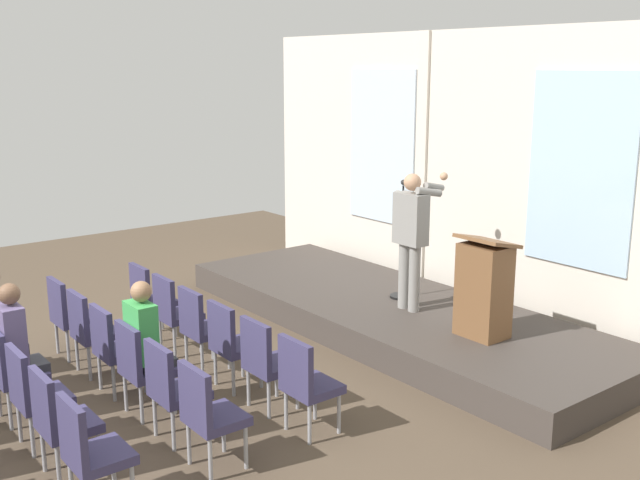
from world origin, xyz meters
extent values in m
plane|color=brown|center=(0.00, 0.00, 0.00)|extent=(15.49, 15.49, 0.00)
cube|color=silver|center=(0.00, 5.96, 1.89)|extent=(8.53, 0.10, 3.79)
cube|color=silver|center=(-1.71, 5.90, 2.12)|extent=(1.39, 0.04, 2.29)
cube|color=silver|center=(-0.86, 5.90, 1.89)|extent=(0.20, 0.08, 3.79)
cube|color=silver|center=(1.71, 5.90, 2.12)|extent=(1.39, 0.04, 2.29)
cube|color=#3F3833|center=(0.00, 4.56, 0.18)|extent=(6.40, 2.20, 0.36)
cylinder|color=gray|center=(0.26, 4.49, 0.77)|extent=(0.14, 0.14, 0.83)
cylinder|color=gray|center=(0.44, 4.49, 0.77)|extent=(0.14, 0.14, 0.83)
cube|color=gray|center=(0.35, 4.49, 1.50)|extent=(0.42, 0.22, 0.63)
cube|color=#B28C19|center=(0.35, 4.61, 1.58)|extent=(0.06, 0.01, 0.38)
sphere|color=tan|center=(0.35, 4.50, 1.95)|extent=(0.21, 0.21, 0.21)
cylinder|color=gray|center=(0.11, 4.57, 1.60)|extent=(0.09, 0.28, 0.45)
cylinder|color=gray|center=(0.51, 4.63, 1.84)|extent=(0.15, 0.36, 0.15)
cylinder|color=gray|center=(0.46, 4.76, 1.89)|extent=(0.11, 0.34, 0.15)
sphere|color=tan|center=(0.38, 5.02, 1.98)|extent=(0.10, 0.10, 0.10)
cylinder|color=black|center=(-0.06, 4.76, 0.37)|extent=(0.28, 0.28, 0.03)
cylinder|color=black|center=(-0.06, 4.76, 1.11)|extent=(0.02, 0.02, 1.45)
sphere|color=#262626|center=(-0.06, 4.76, 1.88)|extent=(0.07, 0.07, 0.07)
cube|color=brown|center=(1.53, 4.48, 0.88)|extent=(0.52, 0.40, 1.05)
cube|color=brown|center=(1.53, 4.50, 1.45)|extent=(0.60, 0.48, 0.14)
cylinder|color=#99999E|center=(-1.43, 2.19, 0.20)|extent=(0.04, 0.04, 0.40)
cylinder|color=#99999E|center=(-1.79, 2.19, 0.20)|extent=(0.04, 0.04, 0.40)
cylinder|color=#99999E|center=(-1.43, 1.85, 0.20)|extent=(0.04, 0.04, 0.40)
cylinder|color=#99999E|center=(-1.79, 1.85, 0.20)|extent=(0.04, 0.04, 0.40)
cube|color=#383356|center=(-1.61, 2.02, 0.44)|extent=(0.46, 0.44, 0.08)
cube|color=#383356|center=(-1.61, 1.83, 0.71)|extent=(0.46, 0.06, 0.46)
cylinder|color=#99999E|center=(-0.79, 2.19, 0.20)|extent=(0.04, 0.04, 0.40)
cylinder|color=#99999E|center=(-1.15, 2.19, 0.20)|extent=(0.04, 0.04, 0.40)
cylinder|color=#99999E|center=(-0.79, 1.85, 0.20)|extent=(0.04, 0.04, 0.40)
cylinder|color=#99999E|center=(-1.15, 1.85, 0.20)|extent=(0.04, 0.04, 0.40)
cube|color=#383356|center=(-0.97, 2.02, 0.44)|extent=(0.46, 0.44, 0.08)
cube|color=#383356|center=(-0.97, 1.83, 0.71)|extent=(0.46, 0.06, 0.46)
cylinder|color=#99999E|center=(-0.14, 2.19, 0.20)|extent=(0.04, 0.04, 0.40)
cylinder|color=#99999E|center=(-0.50, 2.19, 0.20)|extent=(0.04, 0.04, 0.40)
cylinder|color=#99999E|center=(-0.14, 1.85, 0.20)|extent=(0.04, 0.04, 0.40)
cylinder|color=#99999E|center=(-0.50, 1.85, 0.20)|extent=(0.04, 0.04, 0.40)
cube|color=#383356|center=(-0.32, 2.02, 0.44)|extent=(0.46, 0.44, 0.08)
cube|color=#383356|center=(-0.32, 1.83, 0.71)|extent=(0.46, 0.06, 0.46)
cylinder|color=#99999E|center=(0.50, 2.19, 0.20)|extent=(0.04, 0.04, 0.40)
cylinder|color=#99999E|center=(0.14, 2.19, 0.20)|extent=(0.04, 0.04, 0.40)
cylinder|color=#99999E|center=(0.50, 1.85, 0.20)|extent=(0.04, 0.04, 0.40)
cylinder|color=#99999E|center=(0.14, 1.85, 0.20)|extent=(0.04, 0.04, 0.40)
cube|color=#383356|center=(0.32, 2.02, 0.44)|extent=(0.46, 0.44, 0.08)
cube|color=#383356|center=(0.32, 1.83, 0.71)|extent=(0.46, 0.06, 0.46)
cylinder|color=#99999E|center=(1.15, 2.19, 0.20)|extent=(0.04, 0.04, 0.40)
cylinder|color=#99999E|center=(0.79, 2.19, 0.20)|extent=(0.04, 0.04, 0.40)
cylinder|color=#99999E|center=(1.15, 1.85, 0.20)|extent=(0.04, 0.04, 0.40)
cylinder|color=#99999E|center=(0.79, 1.85, 0.20)|extent=(0.04, 0.04, 0.40)
cube|color=#383356|center=(0.97, 2.02, 0.44)|extent=(0.46, 0.44, 0.08)
cube|color=#383356|center=(0.97, 1.83, 0.71)|extent=(0.46, 0.06, 0.46)
cylinder|color=#99999E|center=(1.79, 2.19, 0.20)|extent=(0.04, 0.04, 0.40)
cylinder|color=#99999E|center=(1.43, 2.19, 0.20)|extent=(0.04, 0.04, 0.40)
cylinder|color=#99999E|center=(1.79, 1.85, 0.20)|extent=(0.04, 0.04, 0.40)
cylinder|color=#99999E|center=(1.43, 1.85, 0.20)|extent=(0.04, 0.04, 0.40)
cube|color=#383356|center=(1.61, 2.02, 0.44)|extent=(0.46, 0.44, 0.08)
cube|color=#383356|center=(1.61, 1.83, 0.71)|extent=(0.46, 0.06, 0.46)
cylinder|color=#99999E|center=(-1.43, 1.18, 0.20)|extent=(0.04, 0.04, 0.40)
cylinder|color=#99999E|center=(-1.79, 1.18, 0.20)|extent=(0.04, 0.04, 0.40)
cylinder|color=#99999E|center=(-1.43, 0.84, 0.20)|extent=(0.04, 0.04, 0.40)
cylinder|color=#99999E|center=(-1.79, 0.84, 0.20)|extent=(0.04, 0.04, 0.40)
cube|color=#383356|center=(-1.61, 1.01, 0.44)|extent=(0.46, 0.44, 0.08)
cube|color=#383356|center=(-1.61, 0.82, 0.71)|extent=(0.46, 0.06, 0.46)
cylinder|color=#99999E|center=(-0.79, 1.18, 0.20)|extent=(0.04, 0.04, 0.40)
cylinder|color=#99999E|center=(-1.15, 1.18, 0.20)|extent=(0.04, 0.04, 0.40)
cylinder|color=#99999E|center=(-0.79, 0.84, 0.20)|extent=(0.04, 0.04, 0.40)
cylinder|color=#99999E|center=(-1.15, 0.84, 0.20)|extent=(0.04, 0.04, 0.40)
cube|color=#383356|center=(-0.97, 1.01, 0.44)|extent=(0.46, 0.44, 0.08)
cube|color=#383356|center=(-0.97, 0.82, 0.71)|extent=(0.46, 0.06, 0.46)
cylinder|color=#99999E|center=(-0.14, 1.18, 0.20)|extent=(0.04, 0.04, 0.40)
cylinder|color=#99999E|center=(-0.50, 1.18, 0.20)|extent=(0.04, 0.04, 0.40)
cylinder|color=#99999E|center=(-0.14, 0.84, 0.20)|extent=(0.04, 0.04, 0.40)
cylinder|color=#99999E|center=(-0.50, 0.84, 0.20)|extent=(0.04, 0.04, 0.40)
cube|color=#383356|center=(-0.32, 1.01, 0.44)|extent=(0.46, 0.44, 0.08)
cube|color=#383356|center=(-0.32, 0.82, 0.71)|extent=(0.46, 0.06, 0.46)
cylinder|color=#99999E|center=(0.50, 1.18, 0.20)|extent=(0.04, 0.04, 0.40)
cylinder|color=#99999E|center=(0.14, 1.18, 0.20)|extent=(0.04, 0.04, 0.40)
cylinder|color=#99999E|center=(0.50, 0.84, 0.20)|extent=(0.04, 0.04, 0.40)
cylinder|color=#99999E|center=(0.14, 0.84, 0.20)|extent=(0.04, 0.04, 0.40)
cube|color=#383356|center=(0.32, 1.01, 0.44)|extent=(0.46, 0.44, 0.08)
cube|color=#383356|center=(0.32, 0.82, 0.71)|extent=(0.46, 0.06, 0.46)
cylinder|color=#2D2D33|center=(0.23, 1.19, 0.22)|extent=(0.10, 0.10, 0.44)
cylinder|color=#2D2D33|center=(0.41, 1.19, 0.22)|extent=(0.10, 0.10, 0.44)
cube|color=#2D2D33|center=(0.32, 1.07, 0.50)|extent=(0.34, 0.36, 0.12)
cube|color=green|center=(0.32, 0.96, 0.85)|extent=(0.36, 0.20, 0.57)
sphere|color=#8C6647|center=(0.32, 0.98, 1.24)|extent=(0.20, 0.20, 0.20)
cylinder|color=#99999E|center=(1.15, 1.18, 0.20)|extent=(0.04, 0.04, 0.40)
cylinder|color=#99999E|center=(0.79, 1.18, 0.20)|extent=(0.04, 0.04, 0.40)
cylinder|color=#99999E|center=(1.15, 0.84, 0.20)|extent=(0.04, 0.04, 0.40)
cylinder|color=#99999E|center=(0.79, 0.84, 0.20)|extent=(0.04, 0.04, 0.40)
cube|color=#383356|center=(0.97, 1.01, 0.44)|extent=(0.46, 0.44, 0.08)
cube|color=#383356|center=(0.97, 0.82, 0.71)|extent=(0.46, 0.06, 0.46)
cylinder|color=#99999E|center=(1.79, 1.18, 0.20)|extent=(0.04, 0.04, 0.40)
cylinder|color=#99999E|center=(1.43, 1.18, 0.20)|extent=(0.04, 0.04, 0.40)
cylinder|color=#99999E|center=(1.79, 0.84, 0.20)|extent=(0.04, 0.04, 0.40)
cylinder|color=#99999E|center=(1.43, 0.84, 0.20)|extent=(0.04, 0.04, 0.40)
cube|color=#383356|center=(1.61, 1.01, 0.44)|extent=(0.46, 0.44, 0.08)
cube|color=#383356|center=(1.61, 0.82, 0.71)|extent=(0.46, 0.06, 0.46)
cylinder|color=#99999E|center=(-1.43, 0.16, 0.20)|extent=(0.04, 0.04, 0.40)
cylinder|color=#99999E|center=(-0.79, 0.16, 0.20)|extent=(0.04, 0.04, 0.40)
cylinder|color=#99999E|center=(-1.15, 0.16, 0.20)|extent=(0.04, 0.04, 0.40)
cube|color=#383356|center=(-0.97, -0.01, 0.44)|extent=(0.46, 0.44, 0.08)
cylinder|color=#2D2D33|center=(-1.06, 0.17, 0.22)|extent=(0.10, 0.10, 0.44)
cylinder|color=#2D2D33|center=(-0.88, 0.17, 0.22)|extent=(0.10, 0.10, 0.44)
cube|color=#2D2D33|center=(-0.97, 0.05, 0.50)|extent=(0.34, 0.36, 0.12)
cylinder|color=#99999E|center=(-0.14, 0.16, 0.20)|extent=(0.04, 0.04, 0.40)
cylinder|color=#99999E|center=(-0.50, 0.16, 0.20)|extent=(0.04, 0.04, 0.40)
cylinder|color=#99999E|center=(-0.14, -0.18, 0.20)|extent=(0.04, 0.04, 0.40)
cube|color=#383356|center=(-0.32, -0.01, 0.44)|extent=(0.46, 0.44, 0.08)
cylinder|color=#2D2D33|center=(-0.41, 0.17, 0.22)|extent=(0.10, 0.10, 0.44)
cylinder|color=#2D2D33|center=(-0.23, 0.17, 0.22)|extent=(0.10, 0.10, 0.44)
cube|color=#2D2D33|center=(-0.32, 0.05, 0.50)|extent=(0.34, 0.36, 0.12)
cube|color=#594C72|center=(-0.32, -0.06, 0.85)|extent=(0.36, 0.20, 0.59)
sphere|color=brown|center=(-0.32, -0.04, 1.26)|extent=(0.20, 0.20, 0.20)
cylinder|color=#99999E|center=(0.50, 0.16, 0.20)|extent=(0.04, 0.04, 0.40)
cylinder|color=#99999E|center=(0.14, 0.16, 0.20)|extent=(0.04, 0.04, 0.40)
cylinder|color=#99999E|center=(0.50, -0.18, 0.20)|extent=(0.04, 0.04, 0.40)
cylinder|color=#99999E|center=(0.14, -0.18, 0.20)|extent=(0.04, 0.04, 0.40)
cube|color=#383356|center=(0.32, -0.01, 0.44)|extent=(0.46, 0.44, 0.08)
cube|color=#383356|center=(0.32, -0.20, 0.71)|extent=(0.46, 0.06, 0.46)
cylinder|color=#99999E|center=(1.15, 0.16, 0.20)|extent=(0.04, 0.04, 0.40)
cylinder|color=#99999E|center=(0.79, 0.16, 0.20)|extent=(0.04, 0.04, 0.40)
cylinder|color=#99999E|center=(1.15, -0.18, 0.20)|extent=(0.04, 0.04, 0.40)
cylinder|color=#99999E|center=(0.79, -0.18, 0.20)|extent=(0.04, 0.04, 0.40)
cube|color=#383356|center=(0.97, -0.01, 0.44)|extent=(0.46, 0.44, 0.08)
cube|color=#383356|center=(0.97, -0.20, 0.71)|extent=(0.46, 0.06, 0.46)
cylinder|color=#99999E|center=(1.43, 0.16, 0.20)|extent=(0.04, 0.04, 0.40)
cube|color=#383356|center=(1.61, -0.01, 0.44)|extent=(0.46, 0.44, 0.08)
cube|color=#383356|center=(1.61, -0.20, 0.71)|extent=(0.46, 0.06, 0.46)
camera|label=1|loc=(6.69, -1.87, 3.32)|focal=42.22mm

